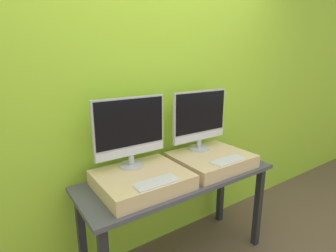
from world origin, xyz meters
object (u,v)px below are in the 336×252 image
(monitor_left, at_px, (130,130))
(keyboard_right, at_px, (228,160))
(monitor_right, at_px, (200,118))
(keyboard_left, at_px, (156,182))

(monitor_left, distance_m, keyboard_right, 0.75)
(monitor_left, bearing_deg, monitor_right, 0.00)
(monitor_right, height_order, keyboard_right, monitor_right)
(keyboard_left, xyz_separation_m, monitor_right, (0.63, 0.33, 0.26))
(monitor_left, relative_size, keyboard_left, 1.88)
(keyboard_left, distance_m, monitor_right, 0.75)
(monitor_left, bearing_deg, keyboard_left, -90.00)
(monitor_left, xyz_separation_m, keyboard_right, (0.63, -0.33, -0.26))
(monitor_left, bearing_deg, keyboard_right, -27.63)
(keyboard_left, relative_size, monitor_right, 0.53)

